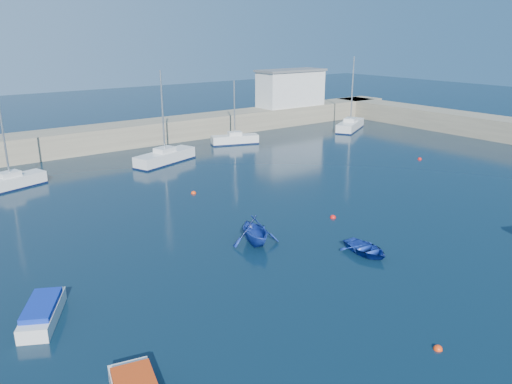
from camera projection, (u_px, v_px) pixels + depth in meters
ground at (447, 333)px, 22.46m from camera, size 220.00×220.00×0.00m
back_wall at (91, 139)px, 57.15m from camera, size 96.00×4.50×2.60m
right_arm at (428, 118)px, 71.58m from camera, size 4.50×32.00×2.60m
harbor_office at (291, 89)px, 73.12m from camera, size 10.00×4.00×5.00m
sailboat_5 at (11, 182)px, 43.06m from camera, size 6.08×3.28×7.83m
sailboat_6 at (165, 157)px, 51.66m from camera, size 7.43×4.28×9.43m
sailboat_7 at (235, 139)px, 60.58m from camera, size 5.88×3.37×7.59m
sailboat_8 at (350, 125)px, 69.52m from camera, size 7.67×5.55×9.92m
motorboat_1 at (42, 312)px, 23.29m from camera, size 3.01×4.06×0.95m
dinghy_center at (366, 249)px, 30.41m from camera, size 2.47×3.32×0.66m
dinghy_left at (255, 230)px, 31.72m from camera, size 3.86×4.19×1.84m
buoy_0 at (438, 349)px, 21.29m from camera, size 0.40×0.40×0.40m
buoy_1 at (333, 218)px, 36.47m from camera, size 0.44×0.44×0.44m
buoy_3 at (194, 193)px, 42.01m from camera, size 0.44×0.44×0.44m
buoy_4 at (420, 159)px, 53.36m from camera, size 0.42×0.42×0.42m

